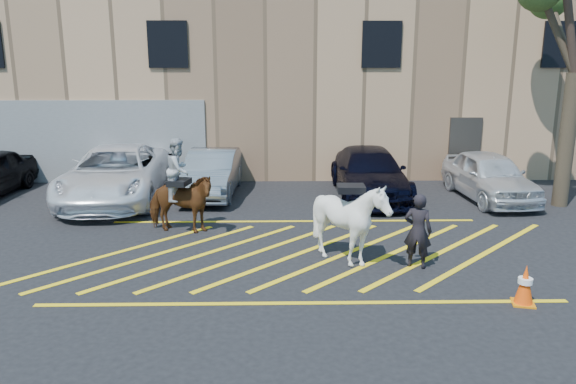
{
  "coord_description": "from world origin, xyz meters",
  "views": [
    {
      "loc": [
        -0.44,
        -12.0,
        4.33
      ],
      "look_at": [
        -0.21,
        0.2,
        1.3
      ],
      "focal_mm": 35.0,
      "sensor_mm": 36.0,
      "label": 1
    }
  ],
  "objects_px": {
    "car_silver_sedan": "(212,173)",
    "handler": "(418,231)",
    "car_blue_suv": "(369,173)",
    "car_white_suv": "(489,176)",
    "car_white_pickup": "(115,174)",
    "traffic_cone": "(525,285)",
    "saddled_white": "(350,222)",
    "mounted_bay": "(180,195)"
  },
  "relations": [
    {
      "from": "saddled_white",
      "to": "traffic_cone",
      "type": "relative_size",
      "value": 2.51
    },
    {
      "from": "car_blue_suv",
      "to": "car_white_suv",
      "type": "xyz_separation_m",
      "value": [
        3.57,
        -0.45,
        -0.0
      ]
    },
    {
      "from": "car_white_pickup",
      "to": "saddled_white",
      "type": "height_order",
      "value": "saddled_white"
    },
    {
      "from": "mounted_bay",
      "to": "car_blue_suv",
      "type": "bearing_deg",
      "value": 34.28
    },
    {
      "from": "car_white_pickup",
      "to": "saddled_white",
      "type": "xyz_separation_m",
      "value": [
        6.37,
        -5.41,
        0.12
      ]
    },
    {
      "from": "mounted_bay",
      "to": "saddled_white",
      "type": "bearing_deg",
      "value": -29.45
    },
    {
      "from": "handler",
      "to": "traffic_cone",
      "type": "distance_m",
      "value": 2.37
    },
    {
      "from": "handler",
      "to": "saddled_white",
      "type": "height_order",
      "value": "saddled_white"
    },
    {
      "from": "car_white_pickup",
      "to": "traffic_cone",
      "type": "distance_m",
      "value": 11.85
    },
    {
      "from": "car_white_pickup",
      "to": "car_white_suv",
      "type": "relative_size",
      "value": 1.37
    },
    {
      "from": "car_white_suv",
      "to": "saddled_white",
      "type": "xyz_separation_m",
      "value": [
        -4.9,
        -5.32,
        0.2
      ]
    },
    {
      "from": "car_silver_sedan",
      "to": "mounted_bay",
      "type": "bearing_deg",
      "value": -92.58
    },
    {
      "from": "handler",
      "to": "traffic_cone",
      "type": "height_order",
      "value": "handler"
    },
    {
      "from": "car_silver_sedan",
      "to": "handler",
      "type": "height_order",
      "value": "handler"
    },
    {
      "from": "car_blue_suv",
      "to": "mounted_bay",
      "type": "height_order",
      "value": "mounted_bay"
    },
    {
      "from": "car_white_pickup",
      "to": "car_white_suv",
      "type": "bearing_deg",
      "value": -3.47
    },
    {
      "from": "handler",
      "to": "traffic_cone",
      "type": "relative_size",
      "value": 2.16
    },
    {
      "from": "car_white_pickup",
      "to": "car_blue_suv",
      "type": "relative_size",
      "value": 1.16
    },
    {
      "from": "mounted_bay",
      "to": "car_silver_sedan",
      "type": "bearing_deg",
      "value": 84.71
    },
    {
      "from": "mounted_bay",
      "to": "traffic_cone",
      "type": "xyz_separation_m",
      "value": [
        6.75,
        -4.23,
        -0.59
      ]
    },
    {
      "from": "car_silver_sedan",
      "to": "mounted_bay",
      "type": "xyz_separation_m",
      "value": [
        -0.35,
        -3.83,
        0.26
      ]
    },
    {
      "from": "car_blue_suv",
      "to": "handler",
      "type": "height_order",
      "value": "handler"
    },
    {
      "from": "car_silver_sedan",
      "to": "saddled_white",
      "type": "height_order",
      "value": "saddled_white"
    },
    {
      "from": "saddled_white",
      "to": "car_white_suv",
      "type": "bearing_deg",
      "value": 47.34
    },
    {
      "from": "car_blue_suv",
      "to": "handler",
      "type": "bearing_deg",
      "value": -90.59
    },
    {
      "from": "handler",
      "to": "mounted_bay",
      "type": "height_order",
      "value": "mounted_bay"
    },
    {
      "from": "traffic_cone",
      "to": "handler",
      "type": "bearing_deg",
      "value": 129.31
    },
    {
      "from": "car_silver_sedan",
      "to": "mounted_bay",
      "type": "height_order",
      "value": "mounted_bay"
    },
    {
      "from": "car_white_suv",
      "to": "handler",
      "type": "bearing_deg",
      "value": -127.09
    },
    {
      "from": "mounted_bay",
      "to": "traffic_cone",
      "type": "height_order",
      "value": "mounted_bay"
    },
    {
      "from": "mounted_bay",
      "to": "car_white_pickup",
      "type": "bearing_deg",
      "value": 127.56
    },
    {
      "from": "car_silver_sedan",
      "to": "saddled_white",
      "type": "xyz_separation_m",
      "value": [
        3.55,
        -6.03,
        0.22
      ]
    },
    {
      "from": "car_white_pickup",
      "to": "mounted_bay",
      "type": "distance_m",
      "value": 4.05
    },
    {
      "from": "car_silver_sedan",
      "to": "saddled_white",
      "type": "bearing_deg",
      "value": -56.82
    },
    {
      "from": "handler",
      "to": "car_silver_sedan",
      "type": "bearing_deg",
      "value": -28.99
    },
    {
      "from": "handler",
      "to": "car_blue_suv",
      "type": "bearing_deg",
      "value": -66.87
    },
    {
      "from": "car_white_pickup",
      "to": "traffic_cone",
      "type": "bearing_deg",
      "value": -41.93
    },
    {
      "from": "car_silver_sedan",
      "to": "car_blue_suv",
      "type": "xyz_separation_m",
      "value": [
        4.88,
        -0.25,
        0.02
      ]
    },
    {
      "from": "car_silver_sedan",
      "to": "handler",
      "type": "xyz_separation_m",
      "value": [
        4.92,
        -6.25,
        0.09
      ]
    },
    {
      "from": "car_white_pickup",
      "to": "handler",
      "type": "bearing_deg",
      "value": -39.07
    },
    {
      "from": "car_white_pickup",
      "to": "car_white_suv",
      "type": "xyz_separation_m",
      "value": [
        11.27,
        -0.09,
        -0.08
      ]
    },
    {
      "from": "car_silver_sedan",
      "to": "traffic_cone",
      "type": "relative_size",
      "value": 5.79
    }
  ]
}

